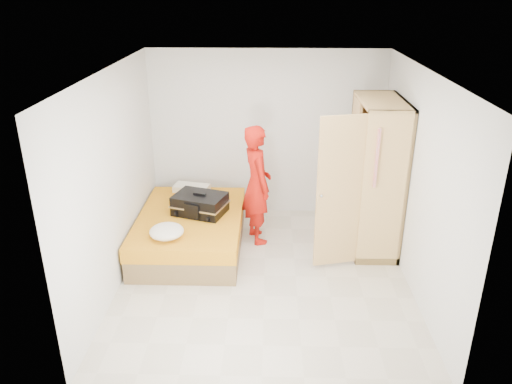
{
  "coord_description": "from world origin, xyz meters",
  "views": [
    {
      "loc": [
        0.05,
        -5.49,
        3.49
      ],
      "look_at": [
        -0.12,
        0.4,
        1.0
      ],
      "focal_mm": 35.0,
      "sensor_mm": 36.0,
      "label": 1
    }
  ],
  "objects_px": {
    "wardrobe": "(373,181)",
    "round_cushion": "(167,231)",
    "person": "(257,185)",
    "bed": "(191,231)",
    "suitcase": "(200,204)"
  },
  "relations": [
    {
      "from": "wardrobe",
      "to": "round_cushion",
      "type": "distance_m",
      "value": 2.83
    },
    {
      "from": "person",
      "to": "wardrobe",
      "type": "bearing_deg",
      "value": -115.59
    },
    {
      "from": "wardrobe",
      "to": "suitcase",
      "type": "bearing_deg",
      "value": -179.14
    },
    {
      "from": "person",
      "to": "round_cushion",
      "type": "height_order",
      "value": "person"
    },
    {
      "from": "person",
      "to": "round_cushion",
      "type": "xyz_separation_m",
      "value": [
        -1.12,
        -0.93,
        -0.28
      ]
    },
    {
      "from": "person",
      "to": "bed",
      "type": "bearing_deg",
      "value": 86.23
    },
    {
      "from": "wardrobe",
      "to": "suitcase",
      "type": "relative_size",
      "value": 2.54
    },
    {
      "from": "bed",
      "to": "wardrobe",
      "type": "relative_size",
      "value": 0.96
    },
    {
      "from": "bed",
      "to": "person",
      "type": "bearing_deg",
      "value": 16.0
    },
    {
      "from": "round_cushion",
      "to": "person",
      "type": "bearing_deg",
      "value": 39.82
    },
    {
      "from": "bed",
      "to": "person",
      "type": "relative_size",
      "value": 1.18
    },
    {
      "from": "round_cushion",
      "to": "wardrobe",
      "type": "bearing_deg",
      "value": 15.94
    },
    {
      "from": "wardrobe",
      "to": "round_cushion",
      "type": "xyz_separation_m",
      "value": [
        -2.69,
        -0.77,
        -0.42
      ]
    },
    {
      "from": "bed",
      "to": "round_cushion",
      "type": "xyz_separation_m",
      "value": [
        -0.19,
        -0.67,
        0.33
      ]
    },
    {
      "from": "suitcase",
      "to": "round_cushion",
      "type": "xyz_separation_m",
      "value": [
        -0.33,
        -0.73,
        -0.05
      ]
    }
  ]
}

